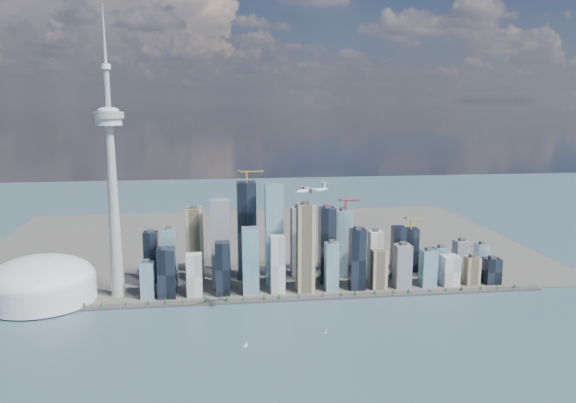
{
  "coord_description": "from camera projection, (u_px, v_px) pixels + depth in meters",
  "views": [
    {
      "loc": [
        -103.97,
        -778.75,
        380.49
      ],
      "look_at": [
        30.58,
        260.0,
        192.71
      ],
      "focal_mm": 35.0,
      "sensor_mm": 36.0,
      "label": 1
    }
  ],
  "objects": [
    {
      "name": "sailboat_east",
      "position": [
        326.0,
        331.0,
        933.14
      ],
      "size": [
        6.33,
        3.78,
        9.01
      ],
      "rotation": [
        0.0,
        0.0,
        -0.4
      ],
      "color": "white",
      "rests_on": "ground"
    },
    {
      "name": "sailboat_west",
      "position": [
        246.0,
        345.0,
        881.67
      ],
      "size": [
        6.83,
        3.26,
        9.48
      ],
      "rotation": [
        0.0,
        0.0,
        0.26
      ],
      "color": "white",
      "rests_on": "ground"
    },
    {
      "name": "shoreline_trees",
      "position": [
        273.0,
        296.0,
        1082.96
      ],
      "size": [
        960.53,
        7.2,
        8.8
      ],
      "color": "#3F2D1E",
      "rests_on": "seawall"
    },
    {
      "name": "land",
      "position": [
        256.0,
        243.0,
        1523.51
      ],
      "size": [
        1400.0,
        900.0,
        3.0
      ],
      "primitive_type": "cube",
      "color": "#4C4C47",
      "rests_on": "ground"
    },
    {
      "name": "seawall",
      "position": [
        273.0,
        300.0,
        1084.15
      ],
      "size": [
        1100.0,
        22.0,
        4.0
      ],
      "primitive_type": "cube",
      "color": "#383838",
      "rests_on": "ground"
    },
    {
      "name": "skyscraper_cluster",
      "position": [
        297.0,
        252.0,
        1163.98
      ],
      "size": [
        736.0,
        142.0,
        235.52
      ],
      "color": "black",
      "rests_on": "land"
    },
    {
      "name": "ground",
      "position": [
        290.0,
        359.0,
        840.47
      ],
      "size": [
        4000.0,
        4000.0,
        0.0
      ],
      "primitive_type": "plane",
      "color": "#35515D",
      "rests_on": "ground"
    },
    {
      "name": "needle_tower",
      "position": [
        112.0,
        178.0,
        1063.53
      ],
      "size": [
        56.0,
        56.0,
        550.5
      ],
      "color": "#989793",
      "rests_on": "land"
    },
    {
      "name": "dome_stadium",
      "position": [
        41.0,
        282.0,
        1070.72
      ],
      "size": [
        200.0,
        200.0,
        86.0
      ],
      "color": "silver",
      "rests_on": "land"
    },
    {
      "name": "airplane",
      "position": [
        312.0,
        190.0,
        939.96
      ],
      "size": [
        63.0,
        56.49,
        16.03
      ],
      "rotation": [
        0.0,
        0.0,
        0.39
      ],
      "color": "silver",
      "rests_on": "ground"
    }
  ]
}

